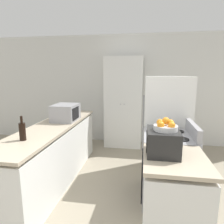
{
  "coord_description": "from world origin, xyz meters",
  "views": [
    {
      "loc": [
        0.54,
        -1.38,
        1.69
      ],
      "look_at": [
        0.0,
        1.9,
        1.05
      ],
      "focal_mm": 32.0,
      "sensor_mm": 36.0,
      "label": 1
    }
  ],
  "objects_px": {
    "pantry_cabinet": "(124,103)",
    "stove": "(167,167)",
    "refrigerator": "(166,127)",
    "microwave": "(66,113)",
    "fruit_bowl": "(166,126)",
    "wine_bottle": "(22,131)",
    "toaster_oven": "(163,142)"
  },
  "relations": [
    {
      "from": "refrigerator",
      "to": "microwave",
      "type": "bearing_deg",
      "value": -173.23
    },
    {
      "from": "wine_bottle",
      "to": "toaster_oven",
      "type": "bearing_deg",
      "value": -5.1
    },
    {
      "from": "microwave",
      "to": "fruit_bowl",
      "type": "relative_size",
      "value": 2.04
    },
    {
      "from": "stove",
      "to": "toaster_oven",
      "type": "distance_m",
      "value": 0.87
    },
    {
      "from": "microwave",
      "to": "wine_bottle",
      "type": "height_order",
      "value": "wine_bottle"
    },
    {
      "from": "microwave",
      "to": "toaster_oven",
      "type": "height_order",
      "value": "microwave"
    },
    {
      "from": "pantry_cabinet",
      "to": "microwave",
      "type": "xyz_separation_m",
      "value": [
        -0.82,
        -1.46,
        0.02
      ]
    },
    {
      "from": "pantry_cabinet",
      "to": "microwave",
      "type": "relative_size",
      "value": 4.42
    },
    {
      "from": "refrigerator",
      "to": "stove",
      "type": "bearing_deg",
      "value": -92.57
    },
    {
      "from": "fruit_bowl",
      "to": "stove",
      "type": "bearing_deg",
      "value": 79.51
    },
    {
      "from": "toaster_oven",
      "to": "microwave",
      "type": "bearing_deg",
      "value": 141.33
    },
    {
      "from": "pantry_cabinet",
      "to": "stove",
      "type": "bearing_deg",
      "value": -68.15
    },
    {
      "from": "fruit_bowl",
      "to": "pantry_cabinet",
      "type": "bearing_deg",
      "value": 104.45
    },
    {
      "from": "refrigerator",
      "to": "fruit_bowl",
      "type": "relative_size",
      "value": 7.23
    },
    {
      "from": "microwave",
      "to": "wine_bottle",
      "type": "relative_size",
      "value": 1.58
    },
    {
      "from": "fruit_bowl",
      "to": "toaster_oven",
      "type": "bearing_deg",
      "value": 148.88
    },
    {
      "from": "pantry_cabinet",
      "to": "wine_bottle",
      "type": "height_order",
      "value": "pantry_cabinet"
    },
    {
      "from": "fruit_bowl",
      "to": "refrigerator",
      "type": "bearing_deg",
      "value": 83.72
    },
    {
      "from": "pantry_cabinet",
      "to": "microwave",
      "type": "distance_m",
      "value": 1.67
    },
    {
      "from": "pantry_cabinet",
      "to": "refrigerator",
      "type": "bearing_deg",
      "value": -56.29
    },
    {
      "from": "stove",
      "to": "fruit_bowl",
      "type": "distance_m",
      "value": 0.99
    },
    {
      "from": "fruit_bowl",
      "to": "microwave",
      "type": "bearing_deg",
      "value": 141.42
    },
    {
      "from": "pantry_cabinet",
      "to": "stove",
      "type": "xyz_separation_m",
      "value": [
        0.81,
        -2.01,
        -0.57
      ]
    },
    {
      "from": "pantry_cabinet",
      "to": "fruit_bowl",
      "type": "height_order",
      "value": "pantry_cabinet"
    },
    {
      "from": "pantry_cabinet",
      "to": "refrigerator",
      "type": "height_order",
      "value": "pantry_cabinet"
    },
    {
      "from": "stove",
      "to": "toaster_oven",
      "type": "xyz_separation_m",
      "value": [
        -0.14,
        -0.64,
        0.57
      ]
    },
    {
      "from": "pantry_cabinet",
      "to": "fruit_bowl",
      "type": "xyz_separation_m",
      "value": [
        0.69,
        -2.66,
        0.17
      ]
    },
    {
      "from": "wine_bottle",
      "to": "stove",
      "type": "bearing_deg",
      "value": 15.92
    },
    {
      "from": "microwave",
      "to": "fruit_bowl",
      "type": "xyz_separation_m",
      "value": [
        1.51,
        -1.2,
        0.15
      ]
    },
    {
      "from": "microwave",
      "to": "pantry_cabinet",
      "type": "bearing_deg",
      "value": 60.52
    },
    {
      "from": "pantry_cabinet",
      "to": "fruit_bowl",
      "type": "bearing_deg",
      "value": -75.55
    },
    {
      "from": "refrigerator",
      "to": "pantry_cabinet",
      "type": "bearing_deg",
      "value": 123.71
    }
  ]
}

